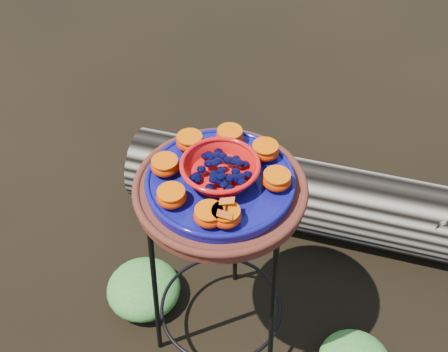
% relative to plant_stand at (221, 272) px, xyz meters
% --- Properties ---
extents(ground, '(60.00, 60.00, 0.00)m').
position_rel_plant_stand_xyz_m(ground, '(0.00, 0.00, -0.35)').
color(ground, black).
extents(plant_stand, '(0.44, 0.44, 0.70)m').
position_rel_plant_stand_xyz_m(plant_stand, '(0.00, 0.00, 0.00)').
color(plant_stand, black).
rests_on(plant_stand, ground).
extents(terracotta_saucer, '(0.45, 0.45, 0.04)m').
position_rel_plant_stand_xyz_m(terracotta_saucer, '(0.00, 0.00, 0.37)').
color(terracotta_saucer, '#4A190E').
rests_on(terracotta_saucer, plant_stand).
extents(cobalt_plate, '(0.38, 0.38, 0.03)m').
position_rel_plant_stand_xyz_m(cobalt_plate, '(0.00, 0.00, 0.40)').
color(cobalt_plate, '#0D0560').
rests_on(cobalt_plate, terracotta_saucer).
extents(red_bowl, '(0.19, 0.19, 0.05)m').
position_rel_plant_stand_xyz_m(red_bowl, '(0.00, 0.00, 0.44)').
color(red_bowl, red).
rests_on(red_bowl, cobalt_plate).
extents(glass_gems, '(0.15, 0.15, 0.03)m').
position_rel_plant_stand_xyz_m(glass_gems, '(0.00, 0.00, 0.48)').
color(glass_gems, black).
rests_on(glass_gems, red_bowl).
extents(orange_half_0, '(0.07, 0.07, 0.04)m').
position_rel_plant_stand_xyz_m(orange_half_0, '(0.05, -0.14, 0.43)').
color(orange_half_0, '#BE2800').
rests_on(orange_half_0, cobalt_plate).
extents(orange_half_1, '(0.07, 0.07, 0.04)m').
position_rel_plant_stand_xyz_m(orange_half_1, '(0.14, 0.01, 0.43)').
color(orange_half_1, '#BE2800').
rests_on(orange_half_1, cobalt_plate).
extents(orange_half_2, '(0.07, 0.07, 0.04)m').
position_rel_plant_stand_xyz_m(orange_half_2, '(0.10, 0.11, 0.43)').
color(orange_half_2, '#BE2800').
rests_on(orange_half_2, cobalt_plate).
extents(orange_half_3, '(0.07, 0.07, 0.04)m').
position_rel_plant_stand_xyz_m(orange_half_3, '(-0.01, 0.14, 0.43)').
color(orange_half_3, '#BE2800').
rests_on(orange_half_3, cobalt_plate).
extents(orange_half_4, '(0.07, 0.07, 0.04)m').
position_rel_plant_stand_xyz_m(orange_half_4, '(-0.11, 0.10, 0.43)').
color(orange_half_4, '#BE2800').
rests_on(orange_half_4, cobalt_plate).
extents(orange_half_5, '(0.07, 0.07, 0.04)m').
position_rel_plant_stand_xyz_m(orange_half_5, '(-0.14, -0.01, 0.43)').
color(orange_half_5, '#BE2800').
rests_on(orange_half_5, cobalt_plate).
extents(orange_half_6, '(0.07, 0.07, 0.04)m').
position_rel_plant_stand_xyz_m(orange_half_6, '(-0.10, -0.11, 0.43)').
color(orange_half_6, '#BE2800').
rests_on(orange_half_6, cobalt_plate).
extents(orange_half_7, '(0.07, 0.07, 0.04)m').
position_rel_plant_stand_xyz_m(orange_half_7, '(0.01, -0.14, 0.43)').
color(orange_half_7, '#BE2800').
rests_on(orange_half_7, cobalt_plate).
extents(butterfly, '(0.08, 0.06, 0.01)m').
position_rel_plant_stand_xyz_m(butterfly, '(0.05, -0.14, 0.46)').
color(butterfly, '#CF4E12').
rests_on(butterfly, orange_half_0).
extents(driftwood_log, '(1.56, 0.48, 0.29)m').
position_rel_plant_stand_xyz_m(driftwood_log, '(0.26, 0.57, -0.21)').
color(driftwood_log, black).
rests_on(driftwood_log, ground).
extents(foliage_left, '(0.27, 0.27, 0.13)m').
position_rel_plant_stand_xyz_m(foliage_left, '(-0.30, 0.06, -0.28)').
color(foliage_left, '#246A20').
rests_on(foliage_left, ground).
extents(foliage_back, '(0.27, 0.27, 0.14)m').
position_rel_plant_stand_xyz_m(foliage_back, '(-0.24, 0.45, -0.28)').
color(foliage_back, '#246A20').
rests_on(foliage_back, ground).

